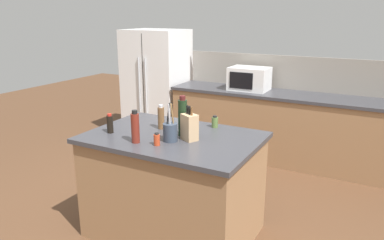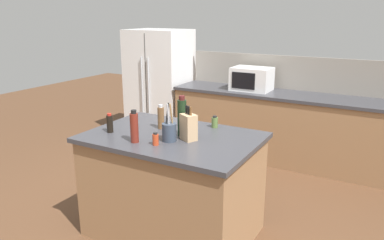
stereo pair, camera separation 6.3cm
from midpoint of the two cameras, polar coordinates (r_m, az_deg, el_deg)
name	(u,v)px [view 1 (the left image)]	position (r m, az deg, el deg)	size (l,w,h in m)	color
ground_plane	(174,231)	(3.65, -3.22, -16.49)	(14.00, 14.00, 0.00)	brown
back_counter_run	(275,126)	(5.21, 12.26, -0.96)	(2.92, 0.66, 0.94)	#936B47
wall_backsplash	(285,72)	(5.36, 13.65, 7.08)	(2.88, 0.03, 0.46)	gray
kitchen_island	(174,185)	(3.42, -3.34, -9.81)	(1.48, 1.01, 0.94)	#936B47
refrigerator	(157,85)	(5.97, -5.71, 5.31)	(0.91, 0.75, 1.72)	white
microwave	(249,79)	(5.19, 8.37, 6.25)	(0.52, 0.39, 0.31)	white
knife_block	(189,127)	(3.09, -0.97, -1.06)	(0.16, 0.15, 0.29)	tan
utensil_crock	(170,132)	(3.08, -3.92, -1.77)	(0.12, 0.12, 0.32)	#333D4C
soy_sauce_bottle	(110,124)	(3.37, -12.91, -0.58)	(0.06, 0.06, 0.17)	black
spice_jar_paprika	(157,139)	(3.00, -5.99, -2.97)	(0.05, 0.05, 0.11)	#B73D1E
pepper_grinder	(161,118)	(3.41, -5.27, 0.37)	(0.06, 0.06, 0.22)	brown
vinegar_bottle	(135,128)	(3.07, -9.23, -1.14)	(0.07, 0.07, 0.27)	maroon
spice_jar_oregano	(215,122)	(3.46, 2.98, -0.30)	(0.06, 0.06, 0.11)	#567038
wine_bottle	(183,117)	(3.19, -2.01, 0.46)	(0.08, 0.08, 0.35)	black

